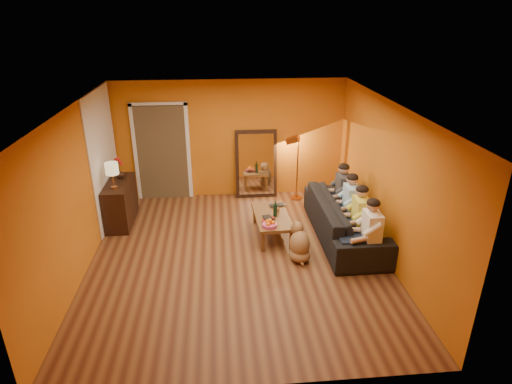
{
  "coord_description": "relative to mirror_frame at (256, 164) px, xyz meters",
  "views": [
    {
      "loc": [
        -0.28,
        -6.32,
        3.96
      ],
      "look_at": [
        0.35,
        0.5,
        1.0
      ],
      "focal_mm": 30.0,
      "sensor_mm": 36.0,
      "label": 1
    }
  ],
  "objects": [
    {
      "name": "laptop",
      "position": [
        0.3,
        -1.55,
        -0.33
      ],
      "size": [
        0.39,
        0.3,
        0.03
      ],
      "primitive_type": "imported",
      "rotation": [
        0.0,
        0.0,
        0.26
      ],
      "color": "black",
      "rests_on": "coffee_table"
    },
    {
      "name": "door_header",
      "position": [
        -2.05,
        0.08,
        1.36
      ],
      "size": [
        1.22,
        0.06,
        0.08
      ],
      "primitive_type": "cube",
      "color": "white",
      "rests_on": "wall_back"
    },
    {
      "name": "table_lamp",
      "position": [
        -2.79,
        -1.38,
        0.34
      ],
      "size": [
        0.24,
        0.24,
        0.51
      ],
      "primitive_type": null,
      "color": "beige",
      "rests_on": "sideboard"
    },
    {
      "name": "door_jamb_left",
      "position": [
        -2.62,
        0.08,
        0.29
      ],
      "size": [
        0.08,
        0.06,
        2.2
      ],
      "primitive_type": "cube",
      "color": "white",
      "rests_on": "wall_back"
    },
    {
      "name": "person_mid_left",
      "position": [
        1.58,
        -2.53,
        -0.15
      ],
      "size": [
        0.7,
        0.44,
        1.22
      ],
      "primitive_type": null,
      "color": "#D5D247",
      "rests_on": "sofa"
    },
    {
      "name": "floor_lamp",
      "position": [
        0.88,
        -0.28,
        -0.04
      ],
      "size": [
        0.37,
        0.34,
        1.44
      ],
      "primitive_type": null,
      "rotation": [
        0.0,
        0.0,
        -0.39
      ],
      "color": "#C37839",
      "rests_on": "floor"
    },
    {
      "name": "sofa",
      "position": [
        1.45,
        -2.08,
        -0.38
      ],
      "size": [
        2.57,
        1.01,
        0.75
      ],
      "primitive_type": "imported",
      "rotation": [
        0.0,
        0.0,
        1.57
      ],
      "color": "black",
      "rests_on": "floor"
    },
    {
      "name": "dog",
      "position": [
        0.48,
        -2.76,
        -0.43
      ],
      "size": [
        0.47,
        0.62,
        0.66
      ],
      "primitive_type": null,
      "rotation": [
        0.0,
        0.0,
        0.2
      ],
      "color": "olive",
      "rests_on": "floor"
    },
    {
      "name": "person_far_left",
      "position": [
        1.58,
        -3.08,
        -0.15
      ],
      "size": [
        0.7,
        0.44,
        1.22
      ],
      "primitive_type": null,
      "color": "white",
      "rests_on": "sofa"
    },
    {
      "name": "room_shell",
      "position": [
        -0.55,
        -2.26,
        0.54
      ],
      "size": [
        5.0,
        5.5,
        2.6
      ],
      "color": "brown",
      "rests_on": "ground"
    },
    {
      "name": "book_upper",
      "position": [
        -0.06,
        -2.11,
        -0.29
      ],
      "size": [
        0.19,
        0.23,
        0.02
      ],
      "primitive_type": "imported",
      "rotation": [
        0.0,
        0.0,
        0.23
      ],
      "color": "black",
      "rests_on": "book_mid"
    },
    {
      "name": "mirror_frame",
      "position": [
        0.0,
        0.0,
        0.0
      ],
      "size": [
        0.92,
        0.27,
        1.51
      ],
      "primitive_type": "cube",
      "rotation": [
        -0.14,
        0.0,
        0.0
      ],
      "color": "black",
      "rests_on": "floor"
    },
    {
      "name": "fruit_bowl",
      "position": [
        0.02,
        -2.35,
        -0.26
      ],
      "size": [
        0.26,
        0.26,
        0.16
      ],
      "primitive_type": null,
      "color": "#C3457C",
      "rests_on": "coffee_table"
    },
    {
      "name": "book_mid",
      "position": [
        -0.05,
        -2.09,
        -0.31
      ],
      "size": [
        0.26,
        0.28,
        0.02
      ],
      "primitive_type": "imported",
      "rotation": [
        0.0,
        0.0,
        -0.47
      ],
      "color": "#B21C14",
      "rests_on": "book_lower"
    },
    {
      "name": "person_mid_right",
      "position": [
        1.58,
        -1.98,
        -0.15
      ],
      "size": [
        0.7,
        0.44,
        1.22
      ],
      "primitive_type": null,
      "color": "#9CCAF2",
      "rests_on": "sofa"
    },
    {
      "name": "book_lower",
      "position": [
        -0.06,
        -2.1,
        -0.33
      ],
      "size": [
        0.23,
        0.29,
        0.03
      ],
      "primitive_type": "imported",
      "rotation": [
        0.0,
        0.0,
        -0.1
      ],
      "color": "black",
      "rests_on": "coffee_table"
    },
    {
      "name": "vase",
      "position": [
        -2.79,
        -0.83,
        0.18
      ],
      "size": [
        0.18,
        0.18,
        0.18
      ],
      "primitive_type": "imported",
      "color": "black",
      "rests_on": "sideboard"
    },
    {
      "name": "tumbler",
      "position": [
        0.24,
        -1.78,
        -0.3
      ],
      "size": [
        0.11,
        0.11,
        0.09
      ],
      "primitive_type": "imported",
      "rotation": [
        0.0,
        0.0,
        0.22
      ],
      "color": "#B27F3F",
      "rests_on": "coffee_table"
    },
    {
      "name": "doorway_recess",
      "position": [
        -2.05,
        0.2,
        0.29
      ],
      "size": [
        1.06,
        0.3,
        2.1
      ],
      "primitive_type": "cube",
      "color": "#3F2D19",
      "rests_on": "floor"
    },
    {
      "name": "mirror_glass",
      "position": [
        0.0,
        -0.04,
        0.0
      ],
      "size": [
        0.78,
        0.21,
        1.35
      ],
      "primitive_type": "cube",
      "rotation": [
        -0.14,
        0.0,
        0.0
      ],
      "color": "white",
      "rests_on": "mirror_frame"
    },
    {
      "name": "white_accent",
      "position": [
        -3.04,
        -0.88,
        0.54
      ],
      "size": [
        0.02,
        1.9,
        2.58
      ],
      "primitive_type": "cube",
      "color": "white",
      "rests_on": "wall_left"
    },
    {
      "name": "wine_bottle",
      "position": [
        0.17,
        -1.95,
        -0.18
      ],
      "size": [
        0.07,
        0.07,
        0.31
      ],
      "primitive_type": "cylinder",
      "color": "black",
      "rests_on": "coffee_table"
    },
    {
      "name": "flowers",
      "position": [
        -2.79,
        -0.83,
        0.43
      ],
      "size": [
        0.17,
        0.17,
        0.45
      ],
      "primitive_type": null,
      "color": "#B21C14",
      "rests_on": "vase"
    },
    {
      "name": "sideboard",
      "position": [
        -2.79,
        -1.08,
        -0.34
      ],
      "size": [
        0.44,
        1.18,
        0.85
      ],
      "primitive_type": "cube",
      "color": "black",
      "rests_on": "floor"
    },
    {
      "name": "person_far_right",
      "position": [
        1.58,
        -1.43,
        -0.15
      ],
      "size": [
        0.7,
        0.44,
        1.22
      ],
      "primitive_type": null,
      "color": "#323337",
      "rests_on": "sofa"
    },
    {
      "name": "coffee_table",
      "position": [
        0.12,
        -1.9,
        -0.55
      ],
      "size": [
        0.67,
        1.24,
        0.42
      ],
      "primitive_type": null,
      "rotation": [
        0.0,
        0.0,
        0.04
      ],
      "color": "brown",
      "rests_on": "floor"
    },
    {
      "name": "door_jamb_right",
      "position": [
        -1.48,
        0.08,
        0.29
      ],
      "size": [
        0.08,
        0.06,
        2.2
      ],
      "primitive_type": "cube",
      "color": "white",
      "rests_on": "wall_back"
    }
  ]
}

